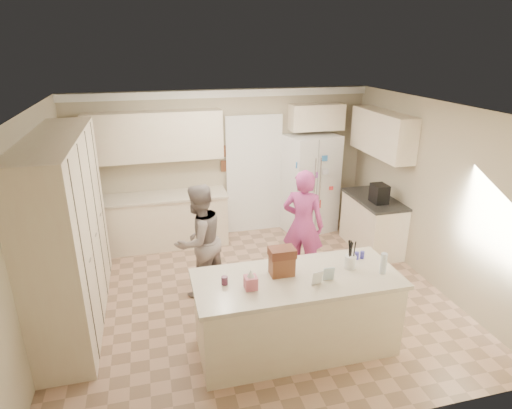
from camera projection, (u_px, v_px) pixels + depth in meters
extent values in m
cube|color=tan|center=(255.00, 298.00, 5.97)|extent=(5.20, 4.60, 0.02)
cube|color=white|center=(255.00, 108.00, 5.04)|extent=(5.20, 4.60, 0.02)
cube|color=#B4A88A|center=(223.00, 164.00, 7.59)|extent=(5.20, 0.02, 2.60)
cube|color=#B4A88A|center=(326.00, 315.00, 3.41)|extent=(5.20, 0.02, 2.60)
cube|color=#B4A88A|center=(35.00, 232.00, 4.90)|extent=(0.02, 4.60, 2.60)
cube|color=#B4A88A|center=(432.00, 194.00, 6.10)|extent=(0.02, 4.60, 2.60)
cube|color=white|center=(222.00, 94.00, 7.11)|extent=(5.20, 0.08, 0.12)
cube|color=beige|center=(68.00, 232.00, 5.20)|extent=(0.60, 2.60, 2.35)
cube|color=beige|center=(162.00, 222.00, 7.35)|extent=(2.20, 0.60, 0.88)
cube|color=beige|center=(160.00, 197.00, 7.18)|extent=(2.24, 0.63, 0.04)
cube|color=beige|center=(155.00, 136.00, 6.95)|extent=(2.20, 0.35, 0.80)
cube|color=black|center=(254.00, 176.00, 7.78)|extent=(0.90, 0.06, 2.10)
cube|color=white|center=(254.00, 177.00, 7.75)|extent=(1.02, 0.03, 2.22)
cube|color=brown|center=(225.00, 151.00, 7.47)|extent=(0.15, 0.02, 0.20)
cube|color=brown|center=(225.00, 166.00, 7.57)|extent=(0.15, 0.02, 0.20)
cube|color=white|center=(309.00, 183.00, 7.86)|extent=(1.02, 0.87, 1.80)
cube|color=gray|center=(317.00, 190.00, 7.54)|extent=(0.02, 0.02, 1.78)
cube|color=black|center=(306.00, 177.00, 7.39)|extent=(0.22, 0.03, 0.35)
cylinder|color=silver|center=(315.00, 182.00, 7.46)|extent=(0.02, 0.02, 0.85)
cylinder|color=silver|center=(320.00, 181.00, 7.48)|extent=(0.02, 0.02, 0.85)
cube|color=beige|center=(316.00, 117.00, 7.52)|extent=(0.95, 0.35, 0.45)
cube|color=beige|center=(372.00, 224.00, 7.24)|extent=(0.60, 1.20, 0.88)
cube|color=#2D2B28|center=(374.00, 199.00, 7.08)|extent=(0.63, 1.24, 0.04)
cube|color=beige|center=(382.00, 133.00, 6.92)|extent=(0.35, 1.50, 0.70)
cube|color=black|center=(379.00, 194.00, 6.83)|extent=(0.22, 0.28, 0.30)
cube|color=beige|center=(296.00, 314.00, 4.86)|extent=(2.20, 0.90, 0.88)
cube|color=beige|center=(297.00, 279.00, 4.69)|extent=(2.28, 0.96, 0.05)
cylinder|color=white|center=(350.00, 262.00, 4.85)|extent=(0.13, 0.13, 0.15)
cube|color=#D0647A|center=(251.00, 283.00, 4.44)|extent=(0.13, 0.13, 0.14)
cone|color=white|center=(251.00, 273.00, 4.40)|extent=(0.08, 0.08, 0.08)
cube|color=brown|center=(282.00, 265.00, 4.70)|extent=(0.26, 0.18, 0.22)
cube|color=#592D1E|center=(282.00, 252.00, 4.65)|extent=(0.28, 0.20, 0.10)
cylinder|color=#59263F|center=(225.00, 280.00, 4.53)|extent=(0.07, 0.07, 0.09)
cube|color=white|center=(317.00, 278.00, 4.51)|extent=(0.12, 0.06, 0.16)
cube|color=silver|center=(329.00, 274.00, 4.59)|extent=(0.12, 0.05, 0.16)
cylinder|color=silver|center=(383.00, 263.00, 4.73)|extent=(0.07, 0.07, 0.24)
cylinder|color=#3937A4|center=(357.00, 256.00, 5.06)|extent=(0.05, 0.05, 0.09)
cylinder|color=#3937A4|center=(362.00, 255.00, 5.07)|extent=(0.05, 0.05, 0.09)
imported|color=gray|center=(199.00, 241.00, 5.83)|extent=(0.98, 0.94, 1.60)
imported|color=#B84884|center=(303.00, 225.00, 6.23)|extent=(0.73, 0.67, 1.68)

